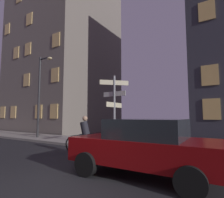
# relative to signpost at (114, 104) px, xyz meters

# --- Properties ---
(ground_plane) EXTENTS (80.00, 80.00, 0.00)m
(ground_plane) POSITION_rel_signpost_xyz_m (1.46, -5.25, -2.21)
(ground_plane) COLOR #232326
(sidewalk_kerb) EXTENTS (40.00, 2.80, 0.14)m
(sidewalk_kerb) POSITION_rel_signpost_xyz_m (1.46, 0.78, -2.14)
(sidewalk_kerb) COLOR gray
(sidewalk_kerb) RESTS_ON ground_plane
(signpost) EXTENTS (1.29, 1.44, 3.51)m
(signpost) POSITION_rel_signpost_xyz_m (0.00, 0.00, 0.00)
(signpost) COLOR gray
(signpost) RESTS_ON sidewalk_kerb
(street_lamp) EXTENTS (1.30, 0.28, 5.70)m
(street_lamp) POSITION_rel_signpost_xyz_m (-6.33, 0.36, 1.29)
(street_lamp) COLOR #2D2D30
(street_lamp) RESTS_ON sidewalk_kerb
(car_near_left) EXTENTS (4.06, 2.06, 1.52)m
(car_near_left) POSITION_rel_signpost_xyz_m (2.83, -3.02, -1.41)
(car_near_left) COLOR maroon
(car_near_left) RESTS_ON ground_plane
(cyclist) EXTENTS (1.81, 0.37, 1.61)m
(cyclist) POSITION_rel_signpost_xyz_m (-0.45, -1.77, -1.46)
(cyclist) COLOR black
(cyclist) RESTS_ON ground_plane
(building_left_block) EXTENTS (9.90, 9.62, 21.15)m
(building_left_block) POSITION_rel_signpost_xyz_m (-11.20, 7.16, 8.37)
(building_left_block) COLOR slate
(building_left_block) RESTS_ON ground_plane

